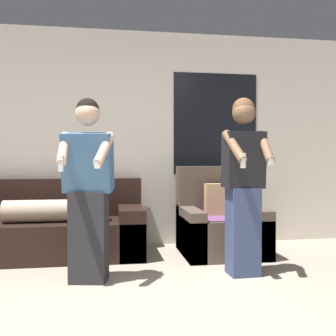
# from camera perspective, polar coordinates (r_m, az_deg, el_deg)

# --- Properties ---
(wall_back) EXTENTS (6.06, 0.07, 2.70)m
(wall_back) POSITION_cam_1_polar(r_m,az_deg,el_deg) (5.00, -5.71, 4.31)
(wall_back) COLOR silver
(wall_back) RESTS_ON ground_plane
(couch) EXTENTS (1.93, 0.85, 0.86)m
(couch) POSITION_cam_1_polar(r_m,az_deg,el_deg) (4.62, -15.88, -8.50)
(couch) COLOR black
(couch) RESTS_ON ground_plane
(armchair) EXTENTS (0.92, 0.86, 1.00)m
(armchair) POSITION_cam_1_polar(r_m,az_deg,el_deg) (4.63, 7.64, -8.21)
(armchair) COLOR brown
(armchair) RESTS_ON ground_plane
(person_left) EXTENTS (0.49, 0.54, 1.63)m
(person_left) POSITION_cam_1_polar(r_m,az_deg,el_deg) (3.54, -11.51, -3.09)
(person_left) COLOR #28282D
(person_left) RESTS_ON ground_plane
(person_right) EXTENTS (0.43, 0.47, 1.66)m
(person_right) POSITION_cam_1_polar(r_m,az_deg,el_deg) (3.74, 10.90, -2.23)
(person_right) COLOR #384770
(person_right) RESTS_ON ground_plane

